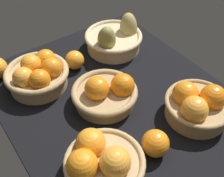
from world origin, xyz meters
TOP-DOWN VIEW (x-y plane):
  - market_tray at (0.00, 0.00)cm, footprint 84.00×72.00cm
  - basket_center at (-0.38, 3.56)cm, footprint 22.00×22.00cm
  - basket_far_right at (20.19, 18.23)cm, footprint 22.40×22.40cm
  - basket_near_right_pears at (22.58, -16.38)cm, footprint 23.19×23.78cm
  - basket_near_left at (-21.78, -16.28)cm, footprint 21.19×21.19cm
  - basket_far_left at (-21.06, 19.27)cm, footprint 21.79×21.79cm
  - loose_orange_back_gap at (21.40, 2.98)cm, footprint 7.12×7.12cm
  - loose_orange_side_gap at (-24.52, 3.40)cm, footprint 7.98×7.98cm

SIDE VIEW (x-z plane):
  - market_tray at x=0.00cm, z-range 0.00..3.00cm
  - loose_orange_back_gap at x=21.40cm, z-range 3.00..10.12cm
  - loose_orange_side_gap at x=-24.52cm, z-range 3.00..10.98cm
  - basket_center at x=-0.38cm, z-range 1.64..12.71cm
  - basket_far_left at x=-21.06cm, z-range 1.82..13.46cm
  - basket_near_right_pears at x=22.58cm, z-range 0.48..14.88cm
  - basket_near_left at x=-21.78cm, z-range 2.14..13.94cm
  - basket_far_right at x=20.19cm, z-range 2.30..13.92cm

